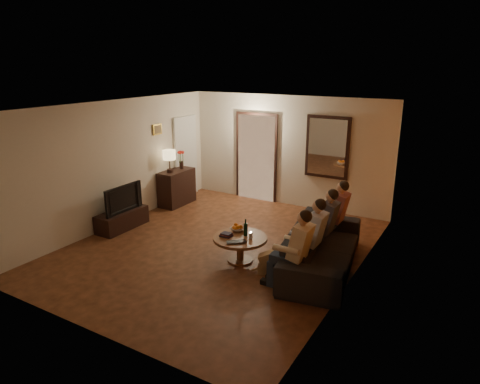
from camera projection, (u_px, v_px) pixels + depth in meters
The scene contains 33 objects.
floor at pixel (218, 247), 8.00m from camera, with size 5.00×6.00×0.01m, color #3F2111.
ceiling at pixel (216, 106), 7.24m from camera, with size 5.00×6.00×0.01m, color white.
back_wall at pixel (287, 151), 10.09m from camera, with size 5.00×0.02×2.60m, color beige.
front_wall at pixel (80, 238), 5.14m from camera, with size 5.00×0.02×2.60m, color beige.
left_wall at pixel (116, 164), 8.82m from camera, with size 0.02×6.00×2.60m, color beige.
right_wall at pixel (356, 203), 6.41m from camera, with size 0.02×6.00×2.60m, color beige.
orange_accent at pixel (356, 203), 6.41m from camera, with size 0.01×6.00×2.60m, color #C95622.
kitchen_doorway at pixel (256, 158), 10.53m from camera, with size 1.00×0.06×2.10m, color #FFE0A5.
door_trim at pixel (256, 158), 10.53m from camera, with size 1.12×0.04×2.22m, color black.
fridge_glimpse at pixel (265, 165), 10.46m from camera, with size 0.45×0.03×1.70m, color silver.
mirror_frame at pixel (327, 147), 9.52m from camera, with size 1.00×0.05×1.40m, color black.
mirror_glass at pixel (327, 147), 9.49m from camera, with size 0.86×0.02×1.26m, color white.
white_door at pixel (186, 157), 10.78m from camera, with size 0.06×0.85×2.04m, color white.
framed_art at pixel (157, 129), 9.72m from camera, with size 0.03×0.28×0.24m, color #B28C33.
art_canvas at pixel (158, 129), 9.71m from camera, with size 0.01×0.22×0.18m, color brown.
dresser at pixel (177, 187), 10.30m from camera, with size 0.45×0.95×0.84m, color black.
table_lamp at pixel (169, 161), 9.92m from camera, with size 0.30×0.30×0.54m, color beige, non-canonical shape.
flower_vase at pixel (181, 160), 10.30m from camera, with size 0.14×0.14×0.44m, color red, non-canonical shape.
tv_stand at pixel (122, 219), 8.87m from camera, with size 0.45×1.13×0.38m, color black.
tv at pixel (120, 198), 8.73m from camera, with size 0.13×0.97×0.56m, color black.
sofa at pixel (323, 247), 7.11m from camera, with size 0.99×2.52×0.74m, color black.
person_a at pixel (296, 253), 6.35m from camera, with size 0.60×0.40×1.20m, color tan, non-canonical shape.
person_b at pixel (311, 239), 6.84m from camera, with size 0.60×0.40×1.20m, color tan, non-canonical shape.
person_c at pixel (324, 227), 7.34m from camera, with size 0.60×0.40×1.20m, color tan, non-canonical shape.
person_d at pixel (335, 217), 7.83m from camera, with size 0.60×0.40×1.20m, color tan, non-canonical shape.
dog at pixel (274, 258), 6.93m from camera, with size 0.56×0.24×0.56m, color #A07749, non-canonical shape.
coffee_table at pixel (240, 249), 7.39m from camera, with size 0.93×0.93×0.45m, color brown.
bowl at pixel (238, 229), 7.58m from camera, with size 0.26×0.26×0.06m, color white.
oranges at pixel (238, 225), 7.56m from camera, with size 0.20×0.20×0.08m, color orange, non-canonical shape.
wine_bottle at pixel (246, 227), 7.34m from camera, with size 0.07×0.07×0.31m, color black, non-canonical shape.
wine_glass at pixel (251, 235), 7.26m from camera, with size 0.06×0.06×0.10m, color silver.
book_stack at pixel (226, 234), 7.34m from camera, with size 0.20×0.15×0.07m, color black, non-canonical shape.
laptop at pixel (237, 243), 7.04m from camera, with size 0.33×0.21×0.03m, color black.
Camera 1 is at (4.07, -6.13, 3.33)m, focal length 32.00 mm.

